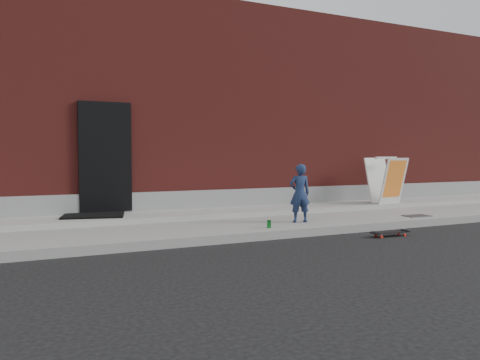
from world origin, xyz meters
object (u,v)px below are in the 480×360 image
pizza_sign (387,180)px  soda_can (269,224)px  child (300,193)px  skateboard (390,233)px

pizza_sign → soda_can: bearing=-158.3°
child → skateboard: 1.80m
child → skateboard: size_ratio=1.53×
skateboard → soda_can: 2.15m
soda_can → pizza_sign: bearing=21.7°
child → skateboard: (1.07, -1.30, -0.64)m
skateboard → soda_can: size_ratio=5.26×
pizza_sign → soda_can: (-4.17, -1.66, -0.61)m
skateboard → pizza_sign: bearing=49.1°
child → pizza_sign: size_ratio=0.97×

